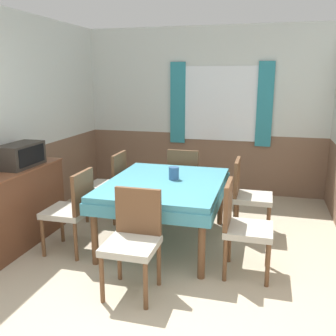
{
  "coord_description": "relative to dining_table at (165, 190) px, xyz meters",
  "views": [
    {
      "loc": [
        0.99,
        -2.0,
        1.84
      ],
      "look_at": [
        -0.03,
        1.84,
        0.87
      ],
      "focal_mm": 40.0,
      "sensor_mm": 36.0,
      "label": 1
    }
  ],
  "objects": [
    {
      "name": "wall_back",
      "position": [
        0.08,
        2.1,
        0.69
      ],
      "size": [
        4.21,
        0.09,
        2.6
      ],
      "color": "silver",
      "rests_on": "ground_plane"
    },
    {
      "name": "wall_left",
      "position": [
        -1.86,
        0.12,
        0.68
      ],
      "size": [
        0.05,
        4.32,
        2.6
      ],
      "color": "silver",
      "rests_on": "ground_plane"
    },
    {
      "name": "dining_table",
      "position": [
        0.0,
        0.0,
        0.0
      ],
      "size": [
        1.27,
        1.57,
        0.72
      ],
      "color": "teal",
      "rests_on": "ground_plane"
    },
    {
      "name": "chair_left_near",
      "position": [
        -0.88,
        -0.49,
        -0.12
      ],
      "size": [
        0.44,
        0.44,
        0.9
      ],
      "rotation": [
        0.0,
        0.0,
        1.57
      ],
      "color": "brown",
      "rests_on": "ground_plane"
    },
    {
      "name": "chair_right_far",
      "position": [
        0.88,
        0.49,
        -0.12
      ],
      "size": [
        0.44,
        0.44,
        0.9
      ],
      "rotation": [
        0.0,
        0.0,
        4.71
      ],
      "color": "brown",
      "rests_on": "ground_plane"
    },
    {
      "name": "chair_head_near",
      "position": [
        -0.0,
        -1.03,
        -0.12
      ],
      "size": [
        0.44,
        0.44,
        0.9
      ],
      "rotation": [
        0.0,
        0.0,
        3.14
      ],
      "color": "brown",
      "rests_on": "ground_plane"
    },
    {
      "name": "chair_right_near",
      "position": [
        0.88,
        -0.49,
        -0.12
      ],
      "size": [
        0.44,
        0.44,
        0.9
      ],
      "rotation": [
        0.0,
        0.0,
        4.71
      ],
      "color": "brown",
      "rests_on": "ground_plane"
    },
    {
      "name": "chair_left_far",
      "position": [
        -0.88,
        0.49,
        -0.12
      ],
      "size": [
        0.44,
        0.44,
        0.9
      ],
      "rotation": [
        0.0,
        0.0,
        1.57
      ],
      "color": "brown",
      "rests_on": "ground_plane"
    },
    {
      "name": "chair_head_window",
      "position": [
        -0.0,
        1.03,
        -0.12
      ],
      "size": [
        0.44,
        0.44,
        0.9
      ],
      "color": "brown",
      "rests_on": "ground_plane"
    },
    {
      "name": "sideboard",
      "position": [
        -1.6,
        -0.48,
        -0.18
      ],
      "size": [
        0.46,
        1.33,
        0.86
      ],
      "color": "brown",
      "rests_on": "ground_plane"
    },
    {
      "name": "tv",
      "position": [
        -1.57,
        -0.34,
        0.38
      ],
      "size": [
        0.29,
        0.55,
        0.26
      ],
      "color": "#2D2823",
      "rests_on": "sideboard"
    },
    {
      "name": "vase",
      "position": [
        0.08,
        0.09,
        0.17
      ],
      "size": [
        0.11,
        0.11,
        0.14
      ],
      "color": "#335684",
      "rests_on": "dining_table"
    }
  ]
}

